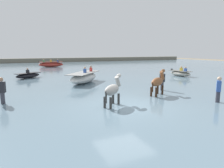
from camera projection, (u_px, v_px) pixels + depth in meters
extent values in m
plane|color=#84755B|center=(123.00, 111.00, 9.45)|extent=(120.00, 120.00, 0.00)
cube|color=slate|center=(75.00, 81.00, 18.43)|extent=(90.00, 90.00, 0.32)
ellipsoid|color=brown|center=(157.00, 82.00, 11.37)|extent=(1.32, 0.99, 0.51)
cylinder|color=black|center=(158.00, 92.00, 11.92)|extent=(0.12, 0.12, 0.86)
cylinder|color=black|center=(162.00, 92.00, 11.74)|extent=(0.12, 0.12, 0.86)
cylinder|color=black|center=(151.00, 94.00, 11.23)|extent=(0.12, 0.12, 0.86)
cylinder|color=black|center=(156.00, 95.00, 11.04)|extent=(0.12, 0.12, 0.86)
cylinder|color=brown|center=(162.00, 75.00, 11.84)|extent=(0.51, 0.40, 0.58)
ellipsoid|color=brown|center=(163.00, 71.00, 11.90)|extent=(0.47, 0.37, 0.22)
cylinder|color=black|center=(153.00, 87.00, 10.94)|extent=(0.08, 0.08, 0.54)
ellipsoid|color=gray|center=(112.00, 90.00, 9.11)|extent=(1.23, 1.13, 0.50)
cylinder|color=#31312F|center=(113.00, 101.00, 9.67)|extent=(0.12, 0.12, 0.85)
cylinder|color=#31312F|center=(119.00, 102.00, 9.54)|extent=(0.12, 0.12, 0.85)
cylinder|color=#31312F|center=(105.00, 106.00, 8.90)|extent=(0.12, 0.12, 0.85)
cylinder|color=#31312F|center=(111.00, 107.00, 8.77)|extent=(0.12, 0.12, 0.85)
cylinder|color=gray|center=(118.00, 81.00, 9.64)|extent=(0.48, 0.45, 0.57)
ellipsoid|color=gray|center=(119.00, 76.00, 9.71)|extent=(0.44, 0.41, 0.21)
cylinder|color=#31312F|center=(106.00, 97.00, 8.62)|extent=(0.08, 0.08, 0.53)
ellipsoid|color=#B2AD9E|center=(180.00, 74.00, 20.51)|extent=(1.19, 2.55, 0.51)
cube|color=slate|center=(180.00, 71.00, 20.46)|extent=(1.14, 2.45, 0.04)
cube|color=black|center=(172.00, 69.00, 21.46)|extent=(0.17, 0.14, 0.18)
cube|color=#3356A8|center=(186.00, 70.00, 19.82)|extent=(0.21, 0.28, 0.30)
sphere|color=tan|center=(186.00, 68.00, 19.78)|extent=(0.18, 0.18, 0.18)
cube|color=gold|center=(181.00, 69.00, 20.49)|extent=(0.21, 0.28, 0.30)
sphere|color=tan|center=(181.00, 67.00, 20.45)|extent=(0.18, 0.18, 0.18)
ellipsoid|color=silver|center=(84.00, 78.00, 16.09)|extent=(3.72, 4.15, 0.80)
cube|color=gray|center=(84.00, 73.00, 16.02)|extent=(3.57, 3.98, 0.04)
cube|color=red|center=(91.00, 70.00, 17.05)|extent=(0.30, 0.32, 0.30)
sphere|color=#A37556|center=(91.00, 67.00, 17.02)|extent=(0.18, 0.18, 0.18)
cube|color=#3356A8|center=(85.00, 71.00, 15.97)|extent=(0.30, 0.32, 0.30)
sphere|color=tan|center=(85.00, 68.00, 15.93)|extent=(0.18, 0.18, 0.18)
ellipsoid|color=black|center=(28.00, 76.00, 18.96)|extent=(2.56, 2.08, 0.46)
cube|color=black|center=(28.00, 73.00, 18.92)|extent=(2.45, 1.99, 0.04)
cube|color=#232328|center=(28.00, 71.00, 18.90)|extent=(0.32, 0.29, 0.30)
sphere|color=tan|center=(27.00, 69.00, 18.86)|extent=(0.18, 0.18, 0.18)
ellipsoid|color=#BC382D|center=(51.00, 65.00, 32.58)|extent=(4.11, 2.12, 0.78)
cube|color=maroon|center=(51.00, 62.00, 32.52)|extent=(3.95, 2.03, 0.04)
cube|color=black|center=(39.00, 62.00, 32.07)|extent=(0.15, 0.18, 0.18)
cube|color=#3356A8|center=(58.00, 61.00, 32.79)|extent=(0.29, 0.22, 0.30)
sphere|color=tan|center=(58.00, 60.00, 32.75)|extent=(0.18, 0.18, 0.18)
cube|color=gold|center=(51.00, 61.00, 32.57)|extent=(0.29, 0.22, 0.30)
sphere|color=beige|center=(51.00, 60.00, 32.53)|extent=(0.18, 0.18, 0.18)
cube|color=#388E51|center=(44.00, 61.00, 32.11)|extent=(0.29, 0.22, 0.30)
sphere|color=beige|center=(44.00, 60.00, 32.07)|extent=(0.18, 0.18, 0.18)
cylinder|color=#383842|center=(3.00, 101.00, 9.63)|extent=(0.20, 0.20, 0.88)
cube|color=#232328|center=(2.00, 87.00, 9.52)|extent=(0.36, 0.28, 0.54)
sphere|color=#A37556|center=(1.00, 79.00, 9.45)|extent=(0.20, 0.20, 0.20)
cylinder|color=#383842|center=(162.00, 88.00, 13.00)|extent=(0.20, 0.20, 0.88)
cube|color=#232328|center=(162.00, 78.00, 12.88)|extent=(0.34, 0.38, 0.54)
sphere|color=tan|center=(163.00, 72.00, 12.82)|extent=(0.20, 0.20, 0.20)
cylinder|color=#383842|center=(218.00, 100.00, 9.90)|extent=(0.20, 0.20, 0.88)
cube|color=#3356A8|center=(219.00, 86.00, 9.78)|extent=(0.37, 0.36, 0.54)
sphere|color=beige|center=(219.00, 79.00, 9.72)|extent=(0.20, 0.20, 0.20)
cube|color=#706B5B|center=(43.00, 61.00, 46.89)|extent=(80.00, 2.40, 1.29)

